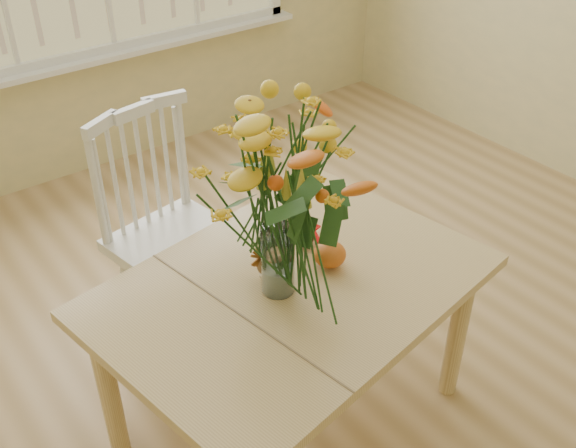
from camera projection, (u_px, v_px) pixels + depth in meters
floor at (372, 364)px, 2.81m from camera, size 4.00×4.50×0.01m
dining_table at (292, 303)px, 2.25m from camera, size 1.37×1.07×0.66m
windsor_chair at (162, 219)px, 2.70m from camera, size 0.52×0.51×0.99m
flower_vase at (277, 196)px, 1.96m from camera, size 0.50×0.50×0.59m
pumpkin at (330, 255)px, 2.24m from camera, size 0.11×0.11×0.09m
turkey_figurine at (270, 265)px, 2.20m from camera, size 0.10×0.08×0.11m
dark_gourd at (304, 238)px, 2.34m from camera, size 0.13×0.12×0.06m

